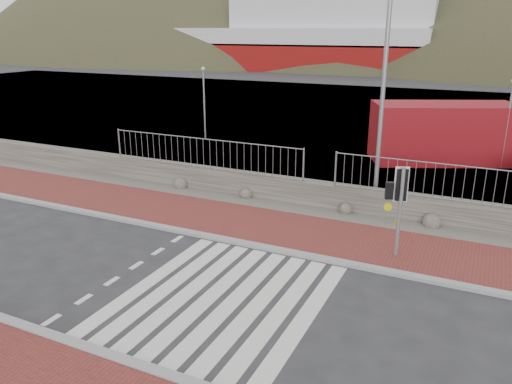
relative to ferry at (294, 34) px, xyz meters
The scene contains 15 objects.
ground 72.44m from the ferry, 70.05° to the right, with size 220.00×220.00×0.00m, color #28282B.
sidewalk_far 68.23m from the ferry, 68.75° to the right, with size 40.00×3.00×0.08m, color brown.
kerb_near 75.25m from the ferry, 70.83° to the right, with size 40.00×0.25×0.12m, color gray.
kerb_far 69.63m from the ferry, 69.20° to the right, with size 40.00×0.25×0.12m, color gray.
zebra_crossing 72.43m from the ferry, 70.05° to the right, with size 4.62×5.60×0.01m.
gravel_strip 66.38m from the ferry, 68.13° to the right, with size 40.00×1.50×0.06m, color #59544C.
stone_wall 65.61m from the ferry, 67.86° to the right, with size 40.00×0.60×0.90m, color #49443C.
railing 65.66m from the ferry, 67.91° to the right, with size 18.07×0.07×1.22m.
quay 47.29m from the ferry, 58.36° to the right, with size 120.00×40.00×0.50m, color #4C4C4F.
water 25.72m from the ferry, 11.47° to the right, with size 220.00×50.00×0.05m, color #3F4C54.
ferry is the anchor object (origin of this frame).
hills_backdrop 46.83m from the ferry, 32.50° to the left, with size 254.00×90.00×100.00m.
traffic_signal_far 69.78m from the ferry, 66.33° to the right, with size 0.66×0.40×2.67m.
streetlight 65.48m from the ferry, 65.98° to the right, with size 1.90×0.26×8.97m.
shipping_container 58.93m from the ferry, 61.59° to the right, with size 6.71×2.80×2.80m, color maroon.
Camera 1 is at (5.30, -9.30, 6.22)m, focal length 35.00 mm.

